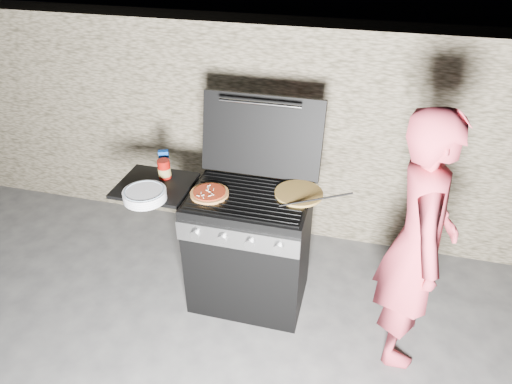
% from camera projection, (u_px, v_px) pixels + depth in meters
% --- Properties ---
extents(ground, '(50.00, 50.00, 0.00)m').
position_uv_depth(ground, '(250.00, 295.00, 3.49)').
color(ground, '#3A3A3A').
extents(stone_wall, '(8.00, 0.35, 1.80)m').
position_uv_depth(stone_wall, '(281.00, 131.00, 3.86)').
color(stone_wall, gray).
rests_on(stone_wall, ground).
extents(gas_grill, '(1.34, 0.79, 0.91)m').
position_uv_depth(gas_grill, '(216.00, 244.00, 3.29)').
color(gas_grill, black).
rests_on(gas_grill, ground).
extents(pizza_topped, '(0.27, 0.27, 0.03)m').
position_uv_depth(pizza_topped, '(209.00, 193.00, 3.00)').
color(pizza_topped, '#D7AD53').
rests_on(pizza_topped, gas_grill).
extents(pizza_plain, '(0.33, 0.33, 0.02)m').
position_uv_depth(pizza_plain, '(299.00, 193.00, 3.01)').
color(pizza_plain, gold).
rests_on(pizza_plain, gas_grill).
extents(sauce_jar, '(0.11, 0.11, 0.13)m').
position_uv_depth(sauce_jar, '(164.00, 169.00, 3.18)').
color(sauce_jar, maroon).
rests_on(sauce_jar, gas_grill).
extents(blue_carton, '(0.08, 0.06, 0.15)m').
position_uv_depth(blue_carton, '(164.00, 160.00, 3.27)').
color(blue_carton, '#083A9E').
rests_on(blue_carton, gas_grill).
extents(plate_stack, '(0.34, 0.34, 0.07)m').
position_uv_depth(plate_stack, '(145.00, 195.00, 2.96)').
color(plate_stack, silver).
rests_on(plate_stack, gas_grill).
extents(person, '(0.45, 0.65, 1.71)m').
position_uv_depth(person, '(417.00, 244.00, 2.67)').
color(person, '#CE3F4E').
rests_on(person, ground).
extents(tongs, '(0.45, 0.15, 0.09)m').
position_uv_depth(tongs, '(316.00, 199.00, 2.88)').
color(tongs, black).
rests_on(tongs, gas_grill).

